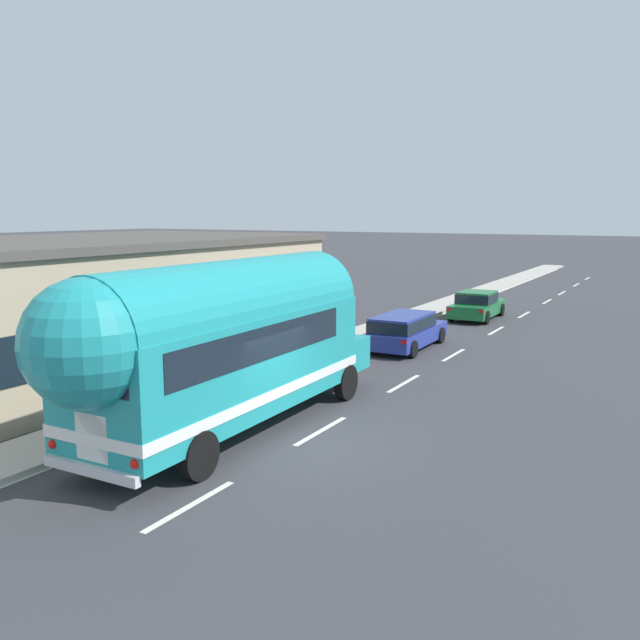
% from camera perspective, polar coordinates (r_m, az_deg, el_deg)
% --- Properties ---
extents(ground_plane, '(300.00, 300.00, 0.00)m').
position_cam_1_polar(ground_plane, '(15.41, -1.80, -10.54)').
color(ground_plane, '#38383D').
extents(lane_markings, '(3.83, 80.00, 0.01)m').
position_cam_1_polar(lane_markings, '(27.60, 7.43, -1.73)').
color(lane_markings, silver).
rests_on(lane_markings, ground).
extents(sidewalk_slab, '(1.85, 90.00, 0.15)m').
position_cam_1_polar(sidewalk_slab, '(25.99, 1.00, -2.18)').
color(sidewalk_slab, '#ADA89E').
rests_on(sidewalk_slab, ground).
extents(roadside_building, '(9.76, 19.11, 4.34)m').
position_cam_1_polar(roadside_building, '(23.69, -21.49, 1.21)').
color(roadside_building, tan).
rests_on(roadside_building, ground).
extents(painted_bus, '(2.72, 11.02, 4.12)m').
position_cam_1_polar(painted_bus, '(15.45, -8.59, -1.73)').
color(painted_bus, teal).
rests_on(painted_bus, ground).
extents(car_lead, '(1.96, 4.63, 1.37)m').
position_cam_1_polar(car_lead, '(25.70, 7.28, -0.77)').
color(car_lead, navy).
rests_on(car_lead, ground).
extents(car_second, '(1.97, 4.38, 1.37)m').
position_cam_1_polar(car_second, '(33.69, 13.32, 1.33)').
color(car_second, '#196633').
rests_on(car_second, ground).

